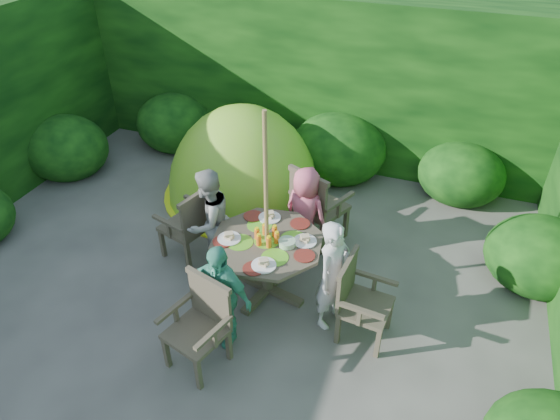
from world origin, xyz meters
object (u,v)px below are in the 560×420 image
(child_right, at_px, (333,276))
(garden_chair_front, at_px, (201,323))
(garden_chair_left, at_px, (190,223))
(child_back, at_px, (305,213))
(garden_chair_right, at_px, (359,299))
(patio_table, at_px, (267,249))
(child_left, at_px, (209,221))
(garden_chair_back, at_px, (316,205))
(dome_tent, at_px, (244,193))
(parasol_pole, at_px, (266,211))
(child_front, at_px, (220,295))

(child_right, bearing_deg, garden_chair_front, 152.32)
(garden_chair_left, height_order, child_back, child_back)
(garden_chair_right, distance_m, garden_chair_front, 1.55)
(patio_table, bearing_deg, child_left, 167.05)
(garden_chair_back, bearing_deg, garden_chair_left, 56.09)
(garden_chair_left, relative_size, child_right, 0.74)
(dome_tent, bearing_deg, patio_table, -52.89)
(garden_chair_back, height_order, child_left, child_left)
(garden_chair_front, bearing_deg, patio_table, 93.23)
(garden_chair_right, height_order, garden_chair_left, garden_chair_left)
(patio_table, xyz_separation_m, parasol_pole, (-0.00, 0.00, 0.49))
(garden_chair_left, xyz_separation_m, child_front, (0.89, -1.02, 0.09))
(child_left, height_order, dome_tent, dome_tent)
(parasol_pole, distance_m, dome_tent, 2.32)
(garden_chair_back, relative_size, child_back, 0.86)
(child_right, distance_m, child_front, 1.13)
(dome_tent, bearing_deg, garden_chair_back, -21.93)
(parasol_pole, xyz_separation_m, child_right, (0.78, -0.18, -0.47))
(garden_chair_left, bearing_deg, garden_chair_right, 92.89)
(garden_chair_back, distance_m, garden_chair_front, 2.19)
(garden_chair_front, distance_m, dome_tent, 2.97)
(parasol_pole, xyz_separation_m, garden_chair_back, (0.23, 1.07, -0.56))
(garden_chair_right, bearing_deg, child_right, 80.48)
(patio_table, relative_size, garden_chair_front, 1.65)
(garden_chair_right, distance_m, child_right, 0.34)
(child_front, distance_m, dome_tent, 2.73)
(dome_tent, bearing_deg, garden_chair_left, -84.70)
(patio_table, height_order, garden_chair_back, garden_chair_back)
(garden_chair_right, xyz_separation_m, child_left, (-1.85, 0.44, 0.17))
(patio_table, distance_m, child_front, 0.80)
(patio_table, relative_size, child_back, 1.25)
(patio_table, height_order, garden_chair_left, garden_chair_left)
(parasol_pole, relative_size, child_left, 1.70)
(garden_chair_right, bearing_deg, garden_chair_back, 37.88)
(patio_table, xyz_separation_m, child_left, (-0.78, 0.18, 0.04))
(patio_table, distance_m, garden_chair_left, 1.11)
(child_back, height_order, dome_tent, dome_tent)
(child_back, bearing_deg, garden_chair_back, -81.96)
(parasol_pole, xyz_separation_m, child_front, (-0.18, -0.78, -0.51))
(child_right, bearing_deg, garden_chair_back, 45.00)
(garden_chair_back, relative_size, child_left, 0.79)
(child_right, bearing_deg, parasol_pole, 98.19)
(child_back, bearing_deg, child_right, 139.75)
(garden_chair_right, height_order, child_left, child_left)
(garden_chair_right, height_order, dome_tent, dome_tent)
(child_back, bearing_deg, garden_chair_right, 148.41)
(garden_chair_right, relative_size, dome_tent, 0.34)
(patio_table, height_order, garden_chair_right, garden_chair_right)
(garden_chair_left, relative_size, child_left, 0.72)
(garden_chair_front, bearing_deg, garden_chair_back, 93.78)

